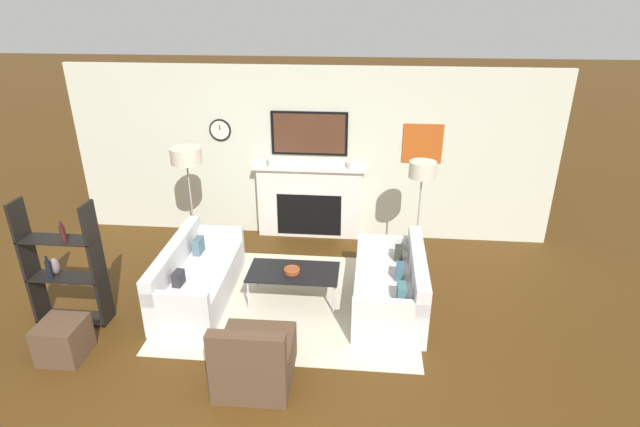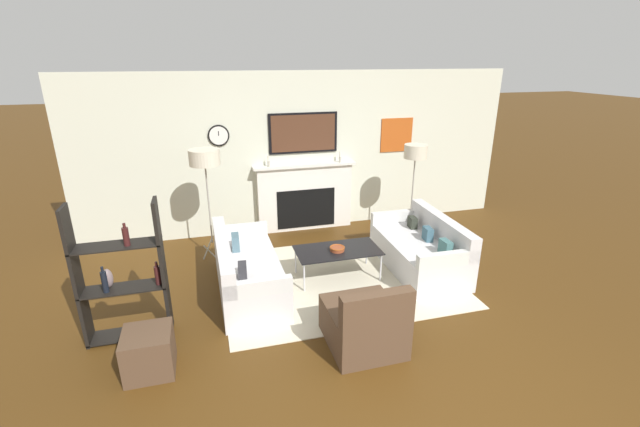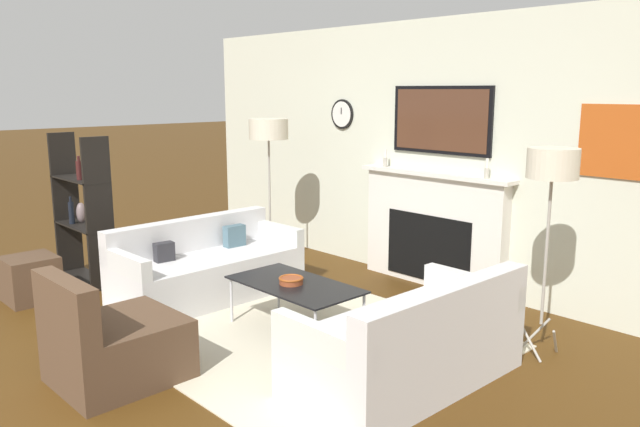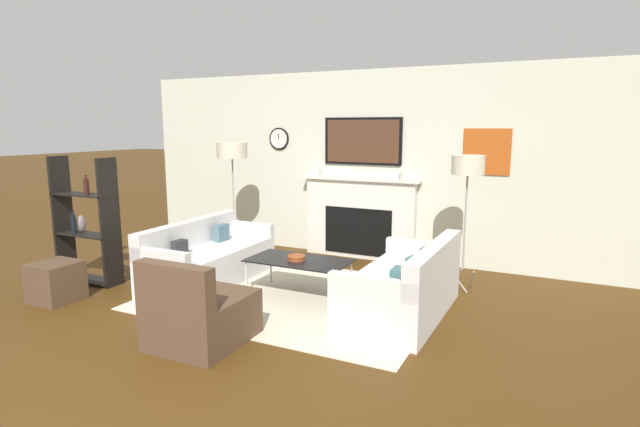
% 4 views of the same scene
% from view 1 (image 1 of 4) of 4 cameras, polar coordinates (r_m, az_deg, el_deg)
% --- Properties ---
extents(fireplace_wall, '(7.52, 0.28, 2.70)m').
position_cam_1_polar(fireplace_wall, '(7.86, -1.14, 5.81)').
color(fireplace_wall, beige).
rests_on(fireplace_wall, ground_plane).
extents(area_rug, '(3.13, 2.44, 0.01)m').
position_cam_1_polar(area_rug, '(6.57, -3.10, -9.95)').
color(area_rug, beige).
rests_on(area_rug, ground_plane).
extents(couch_left, '(0.80, 1.83, 0.75)m').
position_cam_1_polar(couch_left, '(6.70, -13.91, -7.18)').
color(couch_left, silver).
rests_on(couch_left, ground_plane).
extents(couch_right, '(0.87, 1.68, 0.77)m').
position_cam_1_polar(couch_right, '(6.37, 8.22, -8.42)').
color(couch_right, silver).
rests_on(couch_right, ground_plane).
extents(armchair, '(0.75, 0.84, 0.81)m').
position_cam_1_polar(armchair, '(5.28, -7.47, -16.27)').
color(armchair, '#513A28').
rests_on(armchair, ground_plane).
extents(coffee_table, '(1.15, 0.61, 0.42)m').
position_cam_1_polar(coffee_table, '(6.39, -3.05, -6.82)').
color(coffee_table, black).
rests_on(coffee_table, ground_plane).
extents(decorative_bowl, '(0.21, 0.21, 0.06)m').
position_cam_1_polar(decorative_bowl, '(6.34, -3.23, -6.49)').
color(decorative_bowl, brown).
rests_on(decorative_bowl, coffee_table).
extents(floor_lamp_left, '(0.43, 0.43, 1.69)m').
position_cam_1_polar(floor_lamp_left, '(7.27, -15.06, 6.21)').
color(floor_lamp_left, '#9E998E').
rests_on(floor_lamp_left, ground_plane).
extents(floor_lamp_right, '(0.37, 0.37, 1.59)m').
position_cam_1_polar(floor_lamp_right, '(6.91, 11.62, 4.70)').
color(floor_lamp_right, '#9E998E').
rests_on(floor_lamp_right, ground_plane).
extents(shelf_unit, '(0.88, 0.28, 1.55)m').
position_cam_1_polar(shelf_unit, '(6.57, -27.21, -5.48)').
color(shelf_unit, black).
rests_on(shelf_unit, ground_plane).
extents(ottoman, '(0.46, 0.46, 0.44)m').
position_cam_1_polar(ottoman, '(6.23, -27.29, -12.70)').
color(ottoman, '#513A28').
rests_on(ottoman, ground_plane).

